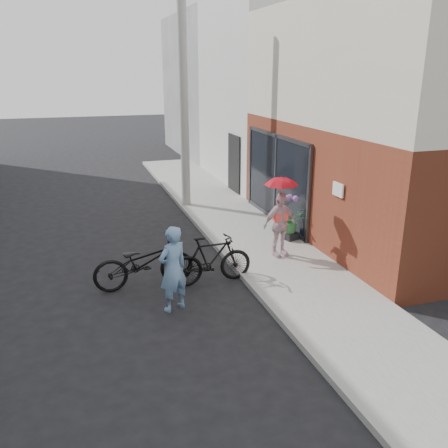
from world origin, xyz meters
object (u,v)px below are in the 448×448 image
utility_pole (184,98)px  planter (290,236)px  officer (173,269)px  bike_left (144,262)px  bike_right (211,260)px  kimono_woman (280,225)px

utility_pole → planter: 5.57m
utility_pole → officer: size_ratio=4.22×
utility_pole → officer: 7.46m
utility_pole → bike_left: bearing=-112.1°
utility_pole → officer: bearing=-105.6°
bike_right → planter: bike_right is taller
officer → bike_left: (-0.37, 1.16, -0.28)m
kimono_woman → bike_left: bearing=175.7°
officer → planter: size_ratio=4.78×
kimono_woman → planter: bearing=38.8°
kimono_woman → planter: size_ratio=4.41×
bike_right → utility_pole: bearing=-9.9°
bike_right → bike_left: bearing=78.1°
bike_right → planter: (2.64, 1.68, -0.32)m
utility_pole → bike_left: size_ratio=3.36×
officer → kimono_woman: size_ratio=1.08×
utility_pole → bike_right: size_ratio=3.97×
bike_left → bike_right: 1.41m
officer → planter: officer is taller
kimono_woman → planter: 1.39m
utility_pole → bike_right: utility_pole is taller
officer → planter: 4.52m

